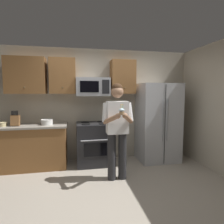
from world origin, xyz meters
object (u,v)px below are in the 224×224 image
Objects in this scene: knife_block at (15,120)px; bowl_small_colored at (3,124)px; microwave at (93,87)px; bowl_large_white at (47,122)px; refrigerator at (158,122)px; person at (117,126)px; oven_range at (94,143)px; cupcake at (122,111)px.

knife_block is 1.90× the size of bowl_small_colored.
microwave is 1.24m from bowl_large_white.
knife_block is 0.61m from bowl_large_white.
microwave is 4.40× the size of bowl_small_colored.
bowl_small_colored is (-3.34, 0.01, 0.06)m from refrigerator.
knife_block is 0.25m from bowl_small_colored.
microwave is at bearing 109.05° from person.
bowl_large_white is 0.14× the size of person.
bowl_large_white reaches higher than bowl_small_colored.
person reaches higher than knife_block.
microwave is 1.74m from knife_block.
person is (0.34, -0.86, 0.53)m from oven_range.
refrigerator is at bearing -0.25° from bowl_small_colored.
person reaches higher than bowl_small_colored.
refrigerator reaches higher than oven_range.
bowl_small_colored is at bearing -179.23° from oven_range.
oven_range is at bearing 0.22° from bowl_large_white.
bowl_large_white is 1.81m from cupcake.
bowl_large_white is (-0.99, -0.00, 0.52)m from oven_range.
bowl_large_white is 1.58m from person.
bowl_small_colored is at bearing 178.81° from knife_block.
microwave reaches higher than person.
cupcake is (-1.16, -1.15, 0.39)m from refrigerator.
microwave is at bearing 173.97° from refrigerator.
oven_range is 1.90m from bowl_small_colored.
microwave is at bearing 4.48° from bowl_small_colored.
oven_range is 1.70m from knife_block.
refrigerator is at bearing -1.50° from oven_range.
bowl_large_white is 0.85m from bowl_small_colored.
bowl_large_white is at bearing 147.11° from person.
person reaches higher than oven_range.
person reaches higher than cupcake.
oven_range is 1.56m from refrigerator.
refrigerator is 1.43m from person.
bowl_large_white is 1.41× the size of cupcake.
microwave is (0.00, 0.12, 1.26)m from oven_range.
knife_block is at bearing -1.19° from bowl_small_colored.
oven_range is at bearing 111.47° from person.
oven_range is 1.49m from cupcake.
cupcake is at bearing -30.96° from knife_block.
oven_range is 2.91× the size of knife_block.
oven_range is 5.36× the size of cupcake.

